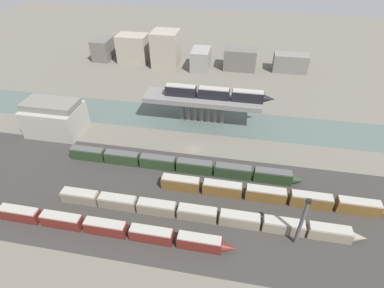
{
  "coord_description": "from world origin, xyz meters",
  "views": [
    {
      "loc": [
        14.34,
        -80.48,
        63.75
      ],
      "look_at": [
        0.0,
        -2.57,
        4.11
      ],
      "focal_mm": 28.0,
      "sensor_mm": 36.0,
      "label": 1
    }
  ],
  "objects_px": {
    "train_yard_far": "(270,195)",
    "train_yard_outer": "(180,165)",
    "train_yard_mid": "(202,214)",
    "train_yard_near": "(110,228)",
    "train_on_bridge": "(217,94)",
    "warehouse_building": "(55,117)",
    "signal_tower": "(301,222)"
  },
  "relations": [
    {
      "from": "train_yard_far",
      "to": "warehouse_building",
      "type": "relative_size",
      "value": 3.3
    },
    {
      "from": "train_yard_outer",
      "to": "warehouse_building",
      "type": "bearing_deg",
      "value": 165.25
    },
    {
      "from": "train_yard_near",
      "to": "warehouse_building",
      "type": "relative_size",
      "value": 3.21
    },
    {
      "from": "train_yard_near",
      "to": "warehouse_building",
      "type": "xyz_separation_m",
      "value": [
        -37.43,
        39.61,
        4.09
      ]
    },
    {
      "from": "train_yard_mid",
      "to": "train_yard_far",
      "type": "distance_m",
      "value": 20.25
    },
    {
      "from": "train_on_bridge",
      "to": "train_yard_near",
      "type": "height_order",
      "value": "train_on_bridge"
    },
    {
      "from": "train_yard_outer",
      "to": "signal_tower",
      "type": "relative_size",
      "value": 4.88
    },
    {
      "from": "train_yard_outer",
      "to": "warehouse_building",
      "type": "height_order",
      "value": "warehouse_building"
    },
    {
      "from": "train_yard_mid",
      "to": "signal_tower",
      "type": "xyz_separation_m",
      "value": [
        23.6,
        -3.12,
        5.89
      ]
    },
    {
      "from": "train_on_bridge",
      "to": "train_yard_far",
      "type": "distance_m",
      "value": 44.11
    },
    {
      "from": "train_on_bridge",
      "to": "train_yard_outer",
      "type": "height_order",
      "value": "train_on_bridge"
    },
    {
      "from": "train_yard_mid",
      "to": "signal_tower",
      "type": "relative_size",
      "value": 5.25
    },
    {
      "from": "train_yard_outer",
      "to": "warehouse_building",
      "type": "distance_m",
      "value": 51.29
    },
    {
      "from": "train_yard_far",
      "to": "train_on_bridge",
      "type": "bearing_deg",
      "value": 117.39
    },
    {
      "from": "train_yard_near",
      "to": "signal_tower",
      "type": "distance_m",
      "value": 46.28
    },
    {
      "from": "train_yard_mid",
      "to": "train_yard_outer",
      "type": "height_order",
      "value": "train_yard_outer"
    },
    {
      "from": "train_yard_mid",
      "to": "signal_tower",
      "type": "bearing_deg",
      "value": -7.53
    },
    {
      "from": "train_yard_mid",
      "to": "train_yard_near",
      "type": "bearing_deg",
      "value": -158.28
    },
    {
      "from": "train_yard_near",
      "to": "train_yard_mid",
      "type": "height_order",
      "value": "train_yard_near"
    },
    {
      "from": "train_on_bridge",
      "to": "warehouse_building",
      "type": "height_order",
      "value": "train_on_bridge"
    },
    {
      "from": "train_yard_near",
      "to": "train_on_bridge",
      "type": "bearing_deg",
      "value": 70.65
    },
    {
      "from": "train_on_bridge",
      "to": "train_yard_far",
      "type": "bearing_deg",
      "value": -62.61
    },
    {
      "from": "train_yard_near",
      "to": "train_yard_outer",
      "type": "bearing_deg",
      "value": 65.66
    },
    {
      "from": "train_yard_outer",
      "to": "warehouse_building",
      "type": "relative_size",
      "value": 3.86
    },
    {
      "from": "train_yard_far",
      "to": "train_yard_mid",
      "type": "bearing_deg",
      "value": -150.81
    },
    {
      "from": "train_yard_near",
      "to": "train_yard_outer",
      "type": "xyz_separation_m",
      "value": [
        12.03,
        26.59,
        0.16
      ]
    },
    {
      "from": "train_yard_far",
      "to": "train_yard_outer",
      "type": "xyz_separation_m",
      "value": [
        -27.62,
        7.96,
        0.01
      ]
    },
    {
      "from": "signal_tower",
      "to": "train_yard_outer",
      "type": "bearing_deg",
      "value": 148.0
    },
    {
      "from": "train_on_bridge",
      "to": "signal_tower",
      "type": "relative_size",
      "value": 2.64
    },
    {
      "from": "train_on_bridge",
      "to": "train_yard_near",
      "type": "bearing_deg",
      "value": -109.35
    },
    {
      "from": "train_on_bridge",
      "to": "train_yard_outer",
      "type": "distance_m",
      "value": 32.79
    },
    {
      "from": "train_yard_outer",
      "to": "signal_tower",
      "type": "distance_m",
      "value": 39.94
    }
  ]
}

